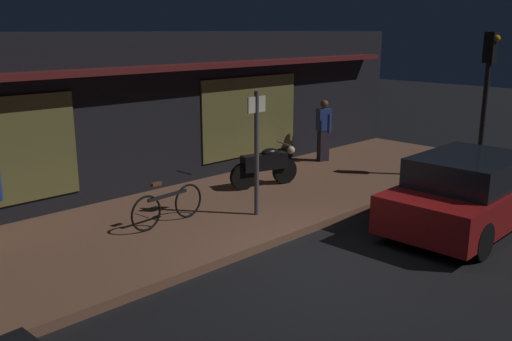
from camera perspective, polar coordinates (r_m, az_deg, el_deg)
The scene contains 9 objects.
ground_plane at distance 9.14m, azimuth 6.71°, elevation -9.41°, with size 60.00×60.00×0.00m, color black.
sidewalk_slab at distance 11.10m, azimuth -5.40°, elevation -4.61°, with size 18.00×4.00×0.15m, color brown.
storefront_building at distance 13.45m, azimuth -14.75°, elevation 5.90°, with size 18.00×3.30×3.60m.
motorcycle at distance 12.69m, azimuth 0.98°, elevation 0.56°, with size 1.67×0.69×0.97m.
bicycle_parked at distance 10.38m, azimuth -9.03°, elevation -3.56°, with size 1.66×0.42×0.91m.
person_bystander at distance 15.23m, azimuth 6.94°, elevation 4.23°, with size 0.43×0.61×1.67m.
sign_post at distance 10.52m, azimuth 0.06°, elevation 2.52°, with size 0.44×0.09×2.40m.
traffic_light_pole at distance 14.26m, azimuth 22.60°, elevation 8.46°, with size 0.24×0.33×3.60m.
parked_car_far at distance 11.12m, azimuth 21.06°, elevation -2.09°, with size 4.15×1.87×1.42m.
Camera 1 is at (-6.55, -5.21, 3.65)m, focal length 39.04 mm.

